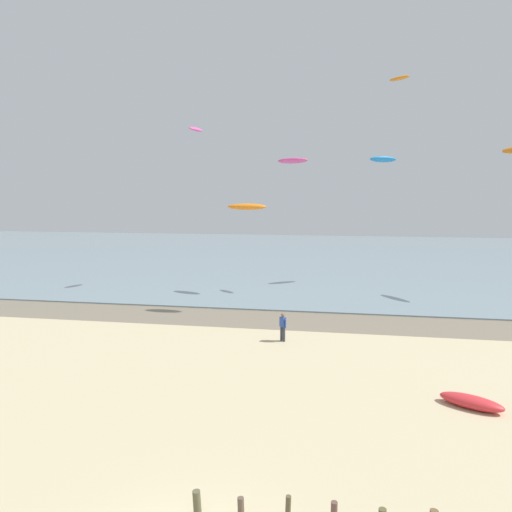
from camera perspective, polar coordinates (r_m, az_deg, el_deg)
The scene contains 9 objects.
wet_sand_strip at distance 33.64m, azimuth 3.83°, elevation -7.73°, with size 120.00×5.05×0.01m, color #7A6D59.
sea at distance 70.47m, azimuth 7.05°, elevation 0.12°, with size 160.00×70.00×0.10m, color gray.
person_nearest_camera at distance 28.74m, azimuth 3.24°, elevation -8.44°, with size 0.45×0.41×1.71m.
grounded_kite at distance 22.24m, azimuth 24.50°, elevation -15.68°, with size 2.53×0.91×0.51m, color red.
kite_aloft_0 at distance 42.18m, azimuth 4.43°, elevation 11.38°, with size 2.89×0.93×0.46m, color #E54C99.
kite_aloft_1 at distance 35.41m, azimuth -1.12°, elevation 5.96°, with size 2.96×0.95×0.47m, color orange.
kite_aloft_2 at distance 45.55m, azimuth 16.89°, elevation 19.80°, with size 2.04×0.65×0.33m, color orange.
kite_aloft_3 at distance 48.64m, azimuth 15.05°, elevation 11.18°, with size 3.18×1.02×0.51m, color #2384D1.
kite_aloft_4 at distance 45.88m, azimuth -7.26°, elevation 14.90°, with size 2.07×0.66×0.33m, color #E54C99.
Camera 1 is at (3.36, -9.63, 8.65)m, focal length 33.23 mm.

